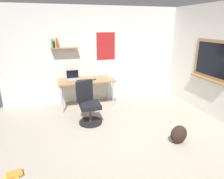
# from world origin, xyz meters

# --- Properties ---
(ground_plane) EXTENTS (5.20, 5.20, 0.00)m
(ground_plane) POSITION_xyz_m (0.00, 0.00, 0.00)
(ground_plane) COLOR #9E9384
(ground_plane) RESTS_ON ground
(wall_back) EXTENTS (5.00, 0.30, 2.60)m
(wall_back) POSITION_xyz_m (-0.00, 2.45, 1.30)
(wall_back) COLOR silver
(wall_back) RESTS_ON ground
(desk) EXTENTS (1.46, 0.66, 0.74)m
(desk) POSITION_xyz_m (-0.35, 2.04, 0.66)
(desk) COLOR #997047
(desk) RESTS_ON ground
(office_chair) EXTENTS (0.54, 0.55, 0.95)m
(office_chair) POSITION_xyz_m (-0.48, 1.07, 0.41)
(office_chair) COLOR black
(office_chair) RESTS_ON ground
(laptop) EXTENTS (0.31, 0.21, 0.23)m
(laptop) POSITION_xyz_m (-0.68, 2.19, 0.79)
(laptop) COLOR #ADAFB5
(laptop) RESTS_ON desk
(keyboard) EXTENTS (0.37, 0.13, 0.02)m
(keyboard) POSITION_xyz_m (-0.43, 1.96, 0.75)
(keyboard) COLOR black
(keyboard) RESTS_ON desk
(computer_mouse) EXTENTS (0.10, 0.06, 0.03)m
(computer_mouse) POSITION_xyz_m (-0.15, 1.96, 0.75)
(computer_mouse) COLOR #262628
(computer_mouse) RESTS_ON desk
(coffee_mug) EXTENTS (0.08, 0.08, 0.09)m
(coffee_mug) POSITION_xyz_m (0.27, 2.01, 0.78)
(coffee_mug) COLOR silver
(coffee_mug) RESTS_ON desk
(backpack) EXTENTS (0.32, 0.22, 0.36)m
(backpack) POSITION_xyz_m (0.97, -0.25, 0.18)
(backpack) COLOR black
(backpack) RESTS_ON ground
(book_stack_on_floor) EXTENTS (0.26, 0.21, 0.06)m
(book_stack_on_floor) POSITION_xyz_m (-1.86, -0.31, 0.03)
(book_stack_on_floor) COLOR gold
(book_stack_on_floor) RESTS_ON ground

